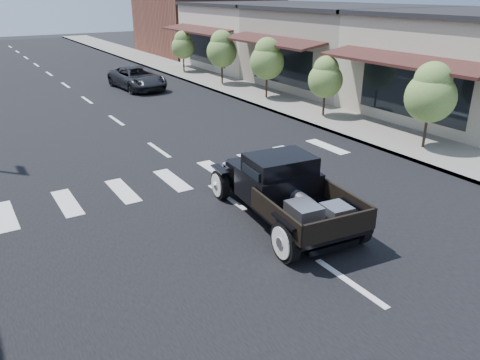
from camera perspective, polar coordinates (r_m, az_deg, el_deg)
ground at (r=11.96m, az=3.19°, el=-5.50°), size 120.00×120.00×0.00m
road at (r=25.05m, az=-16.97°, el=8.44°), size 14.00×80.00×0.02m
road_markings at (r=20.40m, az=-13.10°, el=5.80°), size 12.00×60.00×0.06m
sidewalk_right at (r=28.34m, az=-0.01°, el=11.04°), size 3.00×80.00×0.15m
storefront_mid at (r=30.43m, az=12.95°, el=15.42°), size 10.00×9.00×4.50m
storefront_far at (r=37.37m, az=2.95°, el=17.08°), size 10.00×9.00×4.50m
far_building_right at (r=46.09m, az=-3.96°, el=19.58°), size 11.00×10.00×7.00m
small_tree_a at (r=18.24m, az=22.02°, el=8.22°), size 1.80×1.80×2.99m
small_tree_b at (r=21.93m, az=10.31°, el=11.06°), size 1.56×1.56×2.60m
small_tree_c at (r=25.46m, az=3.29°, el=13.35°), size 1.81×1.81×3.02m
small_tree_d at (r=29.49m, az=-2.23°, el=14.62°), size 1.84×1.84×3.07m
small_tree_e at (r=34.37m, az=-6.94°, el=15.23°), size 1.61×1.61×2.68m
hotrod_pickup at (r=11.89m, az=5.34°, el=-1.12°), size 2.86×5.23×1.74m
second_car at (r=29.21m, az=-12.42°, el=12.01°), size 2.48×4.81×1.30m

